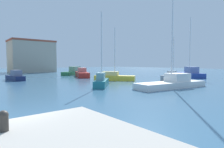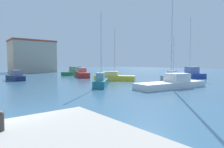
% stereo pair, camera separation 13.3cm
% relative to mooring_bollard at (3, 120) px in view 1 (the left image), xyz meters
% --- Properties ---
extents(water, '(160.00, 160.00, 0.00)m').
position_rel_mooring_bollard_xyz_m(water, '(15.31, 22.40, -1.33)').
color(water, '#38607F').
rests_on(water, ground).
extents(mooring_bollard, '(0.24, 0.24, 0.51)m').
position_rel_mooring_bollard_xyz_m(mooring_bollard, '(0.00, 0.00, 0.00)').
color(mooring_bollard, '#38332D').
rests_on(mooring_bollard, pier_quay).
extents(sailboat_teal_distant_east, '(4.38, 4.56, 8.63)m').
position_rel_mooring_bollard_xyz_m(sailboat_teal_distant_east, '(11.98, 12.41, -0.72)').
color(sailboat_teal_distant_east, '#1E707A').
rests_on(sailboat_teal_distant_east, water).
extents(sailboat_yellow_far_right, '(5.10, 6.05, 8.17)m').
position_rel_mooring_bollard_xyz_m(sailboat_yellow_far_right, '(17.90, 17.21, -0.78)').
color(sailboat_yellow_far_right, gold).
rests_on(sailboat_yellow_far_right, water).
extents(sailboat_blue_outer_mooring, '(6.51, 7.57, 11.42)m').
position_rel_mooring_bollard_xyz_m(sailboat_blue_outer_mooring, '(33.57, 13.13, -0.63)').
color(sailboat_blue_outer_mooring, '#233D93').
rests_on(sailboat_blue_outer_mooring, water).
extents(motorboat_green_far_left, '(7.05, 5.24, 1.93)m').
position_rel_mooring_bollard_xyz_m(motorboat_green_far_left, '(19.82, 33.95, -0.65)').
color(motorboat_green_far_left, '#28703D').
rests_on(motorboat_green_far_left, water).
extents(motorboat_navy_center_channel, '(2.00, 4.81, 1.63)m').
position_rel_mooring_bollard_xyz_m(motorboat_navy_center_channel, '(6.00, 27.06, -0.74)').
color(motorboat_navy_center_channel, '#19234C').
rests_on(motorboat_navy_center_channel, water).
extents(motorboat_red_mid_harbor, '(4.99, 7.95, 1.80)m').
position_rel_mooring_bollard_xyz_m(motorboat_red_mid_harbor, '(18.00, 27.19, -0.71)').
color(motorboat_red_mid_harbor, '#B22823').
rests_on(motorboat_red_mid_harbor, water).
extents(sailboat_white_inner_mooring, '(9.10, 3.60, 12.94)m').
position_rel_mooring_bollard_xyz_m(sailboat_white_inner_mooring, '(17.35, 6.49, -0.77)').
color(sailboat_white_inner_mooring, white).
rests_on(sailboat_white_inner_mooring, water).
extents(sailboat_grey_behind_lamppost, '(4.43, 1.61, 6.67)m').
position_rel_mooring_bollard_xyz_m(sailboat_grey_behind_lamppost, '(24.64, 11.10, -0.76)').
color(sailboat_grey_behind_lamppost, gray).
rests_on(sailboat_grey_behind_lamppost, water).
extents(warehouse_block, '(12.23, 8.76, 9.46)m').
position_rel_mooring_bollard_xyz_m(warehouse_block, '(16.30, 53.96, 3.41)').
color(warehouse_block, '#B2A893').
rests_on(warehouse_block, ground).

